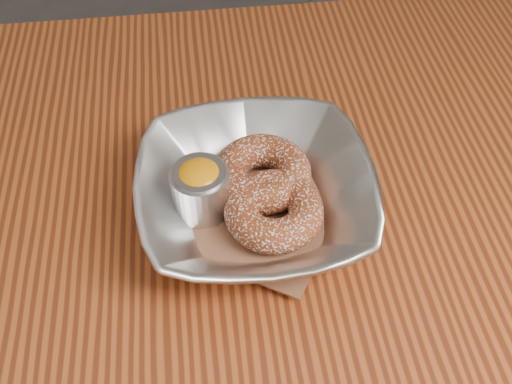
{
  "coord_description": "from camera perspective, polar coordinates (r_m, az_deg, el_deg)",
  "views": [
    {
      "loc": [
        0.03,
        -0.28,
        1.18
      ],
      "look_at": [
        0.08,
        0.06,
        0.78
      ],
      "focal_mm": 42.0,
      "sensor_mm": 36.0,
      "label": 1
    }
  ],
  "objects": [
    {
      "name": "ramekin",
      "position": [
        0.52,
        -5.3,
        0.39
      ],
      "size": [
        0.05,
        0.05,
        0.05
      ],
      "color": "silver",
      "rests_on": "table"
    },
    {
      "name": "table",
      "position": [
        0.6,
        -6.72,
        -13.16
      ],
      "size": [
        1.2,
        0.8,
        0.75
      ],
      "color": "brown",
      "rests_on": "ground_plane"
    },
    {
      "name": "donut_back",
      "position": [
        0.55,
        0.58,
        1.78
      ],
      "size": [
        0.12,
        0.12,
        0.03
      ],
      "primitive_type": "torus",
      "rotation": [
        0.0,
        0.0,
        0.37
      ],
      "color": "maroon",
      "rests_on": "parchment"
    },
    {
      "name": "serving_bowl",
      "position": [
        0.53,
        0.0,
        -0.3
      ],
      "size": [
        0.21,
        0.21,
        0.05
      ],
      "primitive_type": "imported",
      "color": "silver",
      "rests_on": "table"
    },
    {
      "name": "donut_front",
      "position": [
        0.52,
        1.69,
        -1.79
      ],
      "size": [
        0.1,
        0.1,
        0.03
      ],
      "primitive_type": "torus",
      "rotation": [
        0.0,
        0.0,
        -0.23
      ],
      "color": "maroon",
      "rests_on": "parchment"
    },
    {
      "name": "parchment",
      "position": [
        0.54,
        0.0,
        -1.45
      ],
      "size": [
        0.2,
        0.2,
        0.0
      ],
      "primitive_type": "cube",
      "rotation": [
        0.0,
        0.0,
        1.01
      ],
      "color": "brown",
      "rests_on": "table"
    }
  ]
}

